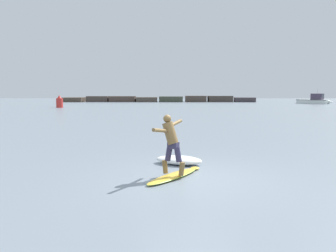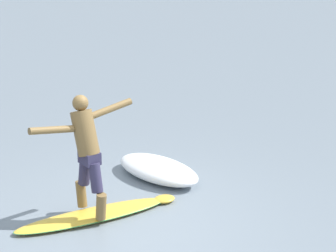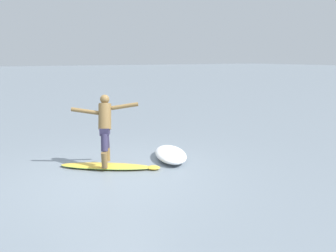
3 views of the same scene
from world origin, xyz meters
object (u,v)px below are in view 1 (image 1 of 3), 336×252
Objects in this scene: fishing_boat_near_jetty at (314,100)px; channel_marker_buoy at (60,102)px; surfer at (171,140)px; surfboard at (174,176)px.

fishing_boat_near_jetty is 43.75m from channel_marker_buoy.
surfer is at bearing -66.42° from channel_marker_buoy.
surfer reaches higher than surfboard.
fishing_boat_near_jetty is at bearing 63.89° from surfer.
fishing_boat_near_jetty is at bearing 63.97° from surfboard.
surfer is 57.26m from fishing_boat_near_jetty.
surfboard is 1.20× the size of channel_marker_buoy.
channel_marker_buoy reaches higher than surfer.
surfboard is at bearing -66.31° from channel_marker_buoy.
fishing_boat_near_jetty reaches higher than surfboard.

